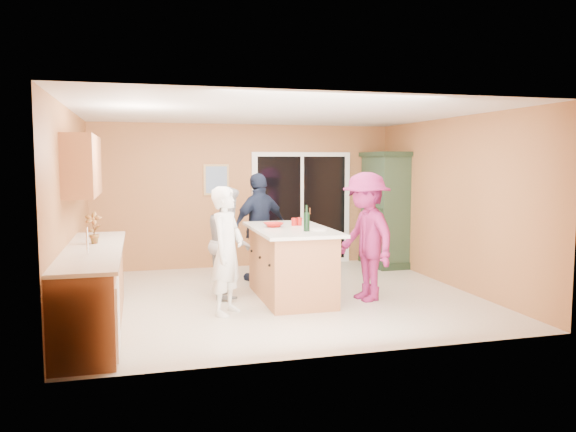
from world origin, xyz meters
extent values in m
plane|color=beige|center=(0.00, 0.00, 0.00)|extent=(5.50, 5.50, 0.00)
cube|color=silver|center=(0.00, 0.00, 2.60)|extent=(5.50, 5.00, 0.10)
cube|color=tan|center=(0.00, 2.50, 1.30)|extent=(5.50, 0.10, 2.60)
cube|color=tan|center=(0.00, -2.50, 1.30)|extent=(5.50, 0.10, 2.60)
cube|color=tan|center=(-2.75, 0.00, 1.30)|extent=(0.10, 5.00, 2.60)
cube|color=tan|center=(2.75, 0.00, 1.30)|extent=(0.10, 5.00, 2.60)
cube|color=#A66A40|center=(-2.45, -0.90, 0.45)|extent=(0.60, 3.00, 0.90)
cube|color=white|center=(-2.44, -2.00, 0.40)|extent=(0.62, 0.60, 0.72)
cube|color=silver|center=(-2.44, -0.90, 0.92)|extent=(0.65, 3.05, 0.04)
cylinder|color=silver|center=(-2.45, -1.40, 1.09)|extent=(0.02, 0.02, 0.30)
cube|color=#A66A40|center=(-2.58, -0.20, 1.88)|extent=(0.35, 1.60, 0.75)
cube|color=white|center=(1.05, 2.47, 1.05)|extent=(1.90, 0.05, 2.10)
cube|color=black|center=(1.05, 2.46, 1.05)|extent=(1.70, 0.03, 1.94)
cube|color=white|center=(1.05, 2.45, 1.05)|extent=(0.06, 0.04, 1.94)
cube|color=silver|center=(1.20, 2.44, 1.00)|extent=(0.02, 0.03, 0.12)
cube|color=tan|center=(-0.55, 2.48, 1.60)|extent=(0.46, 0.03, 0.56)
cube|color=#5475AE|center=(-0.55, 2.47, 1.60)|extent=(0.38, 0.02, 0.48)
cube|color=#A66A40|center=(0.14, -0.10, 0.48)|extent=(0.88, 1.69, 0.96)
cube|color=silver|center=(0.14, -0.10, 0.98)|extent=(1.04, 1.91, 0.04)
cube|color=black|center=(0.14, -0.10, 0.05)|extent=(0.79, 1.61, 0.11)
cube|color=#1F331F|center=(2.49, 1.90, 0.06)|extent=(0.58, 1.10, 0.12)
cube|color=#344E36|center=(2.49, 1.90, 1.04)|extent=(0.52, 1.04, 1.95)
cube|color=#1F331F|center=(2.49, 1.90, 2.06)|extent=(0.60, 1.14, 0.08)
imported|color=white|center=(-0.86, -0.68, 0.81)|extent=(0.65, 0.71, 1.62)
imported|color=#A8A9AB|center=(-0.69, 0.25, 0.79)|extent=(0.65, 0.81, 1.58)
imported|color=#182136|center=(-0.03, 1.20, 0.87)|extent=(1.11, 0.82, 1.75)
imported|color=#831C4D|center=(1.12, -0.46, 0.89)|extent=(0.85, 1.25, 1.78)
imported|color=#A81512|center=(-0.08, 0.05, 1.04)|extent=(0.31, 0.31, 0.06)
imported|color=#AD1112|center=(-2.45, -0.54, 1.13)|extent=(0.23, 0.18, 0.38)
cylinder|color=#A81512|center=(0.25, 0.13, 1.06)|extent=(0.09, 0.09, 0.11)
cylinder|color=#A81512|center=(0.33, 0.15, 1.06)|extent=(0.08, 0.08, 0.11)
cylinder|color=black|center=(0.24, -0.53, 1.13)|extent=(0.08, 0.08, 0.25)
cylinder|color=black|center=(0.24, -0.53, 1.31)|extent=(0.03, 0.03, 0.10)
cylinder|color=white|center=(0.44, -0.41, 1.01)|extent=(0.25, 0.25, 0.02)
camera|label=1|loc=(-1.92, -7.62, 1.93)|focal=35.00mm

